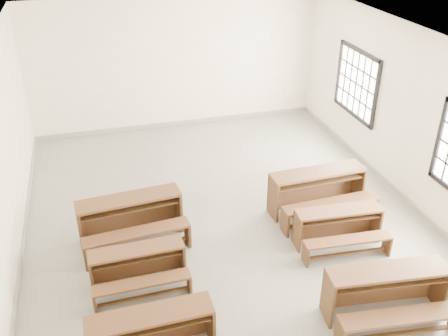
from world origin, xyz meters
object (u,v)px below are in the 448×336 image
object	(u,v)px
desk_set_3	(387,290)
desk_set_2	(131,216)
desk_set_5	(318,188)
desk_set_4	(339,225)
desk_set_0	(152,334)
desk_set_1	(138,265)

from	to	relation	value
desk_set_3	desk_set_2	bearing A→B (deg)	145.90
desk_set_3	desk_set_5	distance (m)	2.67
desk_set_2	desk_set_4	bearing A→B (deg)	-23.26
desk_set_0	desk_set_1	bearing A→B (deg)	89.00
desk_set_1	desk_set_4	world-z (taller)	desk_set_4
desk_set_2	desk_set_5	size ratio (longest dim) A/B	1.00
desk_set_2	desk_set_1	bearing A→B (deg)	-96.61
desk_set_0	desk_set_5	bearing A→B (deg)	35.76
desk_set_0	desk_set_2	xyz separation A→B (m)	(0.03, 2.61, 0.04)
desk_set_0	desk_set_4	distance (m)	3.66
desk_set_3	desk_set_5	world-z (taller)	desk_set_5
desk_set_2	desk_set_3	world-z (taller)	desk_set_2
desk_set_0	desk_set_4	bearing A→B (deg)	23.79
desk_set_2	desk_set_5	bearing A→B (deg)	-6.06
desk_set_4	desk_set_5	distance (m)	1.03
desk_set_1	desk_set_4	distance (m)	3.32
desk_set_0	desk_set_3	distance (m)	3.21
desk_set_2	desk_set_3	size ratio (longest dim) A/B	1.02
desk_set_3	desk_set_4	xyz separation A→B (m)	(0.12, 1.64, -0.06)
desk_set_1	desk_set_2	distance (m)	1.19
desk_set_4	desk_set_1	bearing A→B (deg)	-174.04
desk_set_1	desk_set_3	bearing A→B (deg)	-26.90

